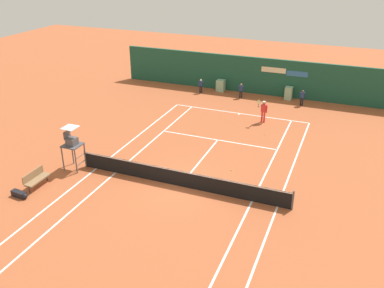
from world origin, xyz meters
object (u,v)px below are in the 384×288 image
at_px(tennis_ball_near_service_line, 265,134).
at_px(ball_kid_centre_post, 241,90).
at_px(ball_kid_right_post, 302,97).
at_px(player_on_baseline, 263,110).
at_px(umpire_chair, 72,143).
at_px(equipment_bag, 20,195).
at_px(ball_kid_left_post, 201,85).
at_px(tennis_ball_by_sideline, 231,170).
at_px(player_bench, 36,178).
at_px(tennis_ball_mid_court, 194,133).

bearing_deg(tennis_ball_near_service_line, ball_kid_centre_post, 118.15).
xyz_separation_m(ball_kid_right_post, ball_kid_centre_post, (-5.12, -0.00, -0.02)).
relative_size(player_on_baseline, ball_kid_centre_post, 1.44).
bearing_deg(umpire_chair, player_on_baseline, 142.21).
xyz_separation_m(equipment_bag, ball_kid_left_post, (2.62, 19.37, 0.56)).
relative_size(equipment_bag, tennis_ball_by_sideline, 14.63).
bearing_deg(player_bench, player_on_baseline, 145.56).
distance_m(player_on_baseline, tennis_ball_mid_court, 5.54).
bearing_deg(tennis_ball_by_sideline, player_bench, -149.09).
height_order(umpire_chair, player_on_baseline, umpire_chair).
distance_m(ball_kid_right_post, ball_kid_left_post, 8.77).
xyz_separation_m(ball_kid_centre_post, ball_kid_left_post, (-3.65, -0.00, -0.02)).
xyz_separation_m(ball_kid_centre_post, tennis_ball_mid_court, (-0.93, -8.49, -0.71)).
relative_size(ball_kid_left_post, tennis_ball_near_service_line, 18.48).
distance_m(player_bench, tennis_ball_by_sideline, 10.78).
relative_size(player_on_baseline, tennis_ball_by_sideline, 27.25).
distance_m(ball_kid_right_post, ball_kid_centre_post, 5.12).
bearing_deg(umpire_chair, ball_kid_centre_post, 160.58).
relative_size(equipment_bag, ball_kid_right_post, 0.75).
height_order(player_bench, player_on_baseline, player_on_baseline).
relative_size(player_bench, tennis_ball_near_service_line, 22.63).
height_order(player_on_baseline, ball_kid_right_post, player_on_baseline).
xyz_separation_m(tennis_ball_by_sideline, tennis_ball_near_service_line, (0.66, 5.75, 0.00)).
xyz_separation_m(ball_kid_left_post, tennis_ball_mid_court, (2.72, -8.49, -0.69)).
xyz_separation_m(umpire_chair, ball_kid_left_post, (1.89, 15.71, -0.93)).
bearing_deg(equipment_bag, tennis_ball_by_sideline, 36.00).
bearing_deg(player_bench, ball_kid_right_post, 148.00).
relative_size(umpire_chair, ball_kid_right_post, 1.97).
bearing_deg(player_on_baseline, tennis_ball_mid_court, 50.88).
distance_m(tennis_ball_by_sideline, tennis_ball_near_service_line, 5.79).
xyz_separation_m(ball_kid_left_post, tennis_ball_near_service_line, (7.33, -6.87, -0.69)).
height_order(ball_kid_left_post, tennis_ball_near_service_line, ball_kid_left_post).
bearing_deg(player_on_baseline, ball_kid_centre_post, -50.47).
distance_m(umpire_chair, ball_kid_left_post, 15.85).
relative_size(umpire_chair, tennis_ball_near_service_line, 38.23).
xyz_separation_m(player_bench, player_on_baseline, (9.23, 13.46, 0.47)).
bearing_deg(ball_kid_right_post, ball_kid_centre_post, 1.63).
bearing_deg(ball_kid_left_post, tennis_ball_near_service_line, 127.81).
bearing_deg(tennis_ball_near_service_line, tennis_ball_mid_court, -160.71).
bearing_deg(ball_kid_left_post, equipment_bag, 73.27).
height_order(player_bench, tennis_ball_mid_court, player_bench).
relative_size(player_on_baseline, ball_kid_right_post, 1.41).
height_order(player_bench, ball_kid_right_post, ball_kid_right_post).
xyz_separation_m(ball_kid_left_post, tennis_ball_by_sideline, (6.66, -12.62, -0.69)).
xyz_separation_m(umpire_chair, player_bench, (-0.69, -2.45, -1.14)).
bearing_deg(player_bench, ball_kid_left_post, 171.93).
xyz_separation_m(player_bench, tennis_ball_near_service_line, (9.90, 11.28, -0.48)).
distance_m(player_bench, ball_kid_right_post, 21.41).
height_order(umpire_chair, ball_kid_left_post, umpire_chair).
height_order(equipment_bag, tennis_ball_near_service_line, equipment_bag).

